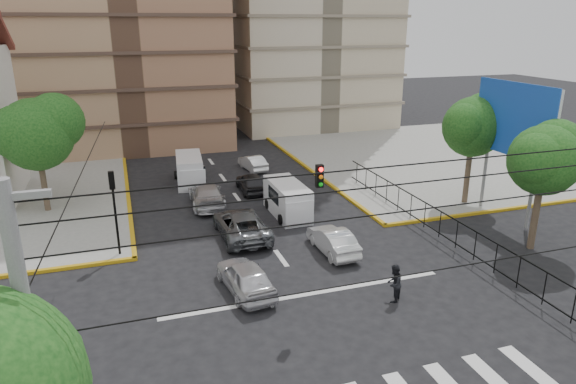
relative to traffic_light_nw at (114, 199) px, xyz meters
name	(u,v)px	position (x,y,z in m)	size (l,w,h in m)	color
ground	(317,307)	(7.80, -7.80, -3.11)	(160.00, 160.00, 0.00)	black
sidewalk_ne	(444,156)	(27.80, 12.20, -3.04)	(26.00, 26.00, 0.15)	gray
stop_line	(307,294)	(7.80, -6.60, -3.11)	(13.00, 0.40, 0.01)	silver
park_fence	(438,239)	(16.80, -3.30, -3.11)	(0.10, 22.50, 1.66)	black
billboard	(515,122)	(22.25, -1.80, 2.89)	(0.36, 6.20, 8.10)	slate
tree_park_a	(546,157)	(20.88, -5.79, 1.90)	(4.41, 3.60, 6.83)	#473828
tree_park_c	(474,124)	(21.89, 1.21, 2.22)	(4.65, 3.80, 7.25)	#473828
tree_tudor	(38,131)	(-4.10, 8.21, 2.11)	(5.39, 4.40, 7.43)	#473828
traffic_light_nw	(114,199)	(0.00, 0.00, 0.00)	(0.28, 0.22, 4.40)	black
traffic_light_hanging	(341,189)	(7.80, -9.84, 2.79)	(18.00, 9.12, 0.92)	black
van_right_lane	(289,201)	(10.05, 2.76, -2.12)	(1.94, 4.56, 2.04)	silver
van_left_lane	(190,171)	(5.22, 11.30, -2.10)	(2.26, 4.79, 2.09)	silver
car_silver_front_left	(245,277)	(5.28, -5.52, -2.39)	(1.70, 4.23, 1.44)	silver
car_white_front_right	(333,240)	(10.58, -2.95, -2.45)	(1.40, 4.01, 1.32)	white
car_grey_mid_left	(241,224)	(6.52, 0.51, -2.37)	(2.47, 5.36, 1.49)	slate
car_silver_rear_left	(207,195)	(5.57, 6.24, -2.37)	(2.07, 5.09, 1.48)	silver
car_darkgrey_mid_right	(251,183)	(9.04, 8.11, -2.43)	(1.62, 4.02, 1.37)	#232326
car_white_rear_right	(253,163)	(10.58, 13.57, -2.50)	(1.29, 3.69, 1.21)	white
pedestrian_crosswalk	(394,283)	(11.12, -8.34, -2.26)	(0.82, 0.64, 1.70)	black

